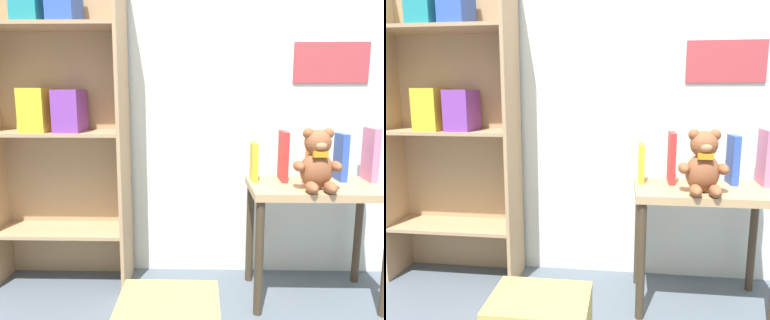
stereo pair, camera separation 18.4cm
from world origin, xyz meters
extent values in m
cube|color=silver|center=(0.00, 1.41, 1.25)|extent=(4.80, 0.06, 2.50)
cube|color=#A8383D|center=(0.43, 1.37, 1.17)|extent=(0.40, 0.01, 0.21)
cube|color=tan|center=(-0.65, 1.22, 0.82)|extent=(0.02, 0.27, 1.63)
cube|color=tan|center=(-1.00, 1.35, 0.82)|extent=(0.71, 0.02, 1.63)
cube|color=tan|center=(-1.00, 1.22, 0.29)|extent=(0.67, 0.25, 0.02)
cube|color=tan|center=(-1.00, 1.22, 0.82)|extent=(0.67, 0.25, 0.02)
cube|color=tan|center=(-1.00, 1.22, 1.34)|extent=(0.67, 0.25, 0.02)
cube|color=teal|center=(-1.08, 1.21, 1.44)|extent=(0.13, 0.19, 0.18)
cube|color=#2D51B7|center=(-0.91, 1.21, 1.44)|extent=(0.13, 0.19, 0.18)
cube|color=gold|center=(-1.08, 1.21, 0.93)|extent=(0.13, 0.19, 0.22)
cube|color=purple|center=(-0.91, 1.21, 0.93)|extent=(0.13, 0.19, 0.21)
cube|color=tan|center=(0.30, 1.10, 0.57)|extent=(0.64, 0.38, 0.04)
cylinder|color=#3E3121|center=(0.01, 0.94, 0.27)|extent=(0.04, 0.04, 0.55)
cylinder|color=#3E3121|center=(0.01, 1.26, 0.27)|extent=(0.04, 0.04, 0.55)
cylinder|color=#3E3121|center=(0.59, 1.26, 0.27)|extent=(0.04, 0.04, 0.55)
ellipsoid|color=brown|center=(0.27, 1.02, 0.67)|extent=(0.15, 0.11, 0.17)
sphere|color=brown|center=(0.27, 1.02, 0.80)|extent=(0.12, 0.12, 0.12)
sphere|color=brown|center=(0.23, 1.02, 0.84)|extent=(0.05, 0.05, 0.05)
sphere|color=brown|center=(0.32, 1.02, 0.84)|extent=(0.05, 0.05, 0.05)
ellipsoid|color=#B56E48|center=(0.27, 0.97, 0.79)|extent=(0.05, 0.04, 0.04)
ellipsoid|color=brown|center=(0.19, 1.00, 0.69)|extent=(0.05, 0.09, 0.05)
ellipsoid|color=brown|center=(0.35, 1.00, 0.69)|extent=(0.05, 0.09, 0.05)
ellipsoid|color=brown|center=(0.23, 0.93, 0.61)|extent=(0.05, 0.10, 0.05)
ellipsoid|color=brown|center=(0.31, 0.93, 0.61)|extent=(0.05, 0.10, 0.05)
cube|color=#C68419|center=(0.27, 0.97, 0.75)|extent=(0.07, 0.02, 0.03)
cube|color=gold|center=(0.01, 1.19, 0.68)|extent=(0.03, 0.13, 0.19)
cube|color=red|center=(0.16, 1.19, 0.71)|extent=(0.03, 0.15, 0.25)
cube|color=orange|center=(0.30, 1.20, 0.71)|extent=(0.04, 0.12, 0.25)
cube|color=#2D51B7|center=(0.45, 1.20, 0.70)|extent=(0.04, 0.12, 0.24)
cube|color=#D17093|center=(0.59, 1.19, 0.72)|extent=(0.04, 0.15, 0.26)
camera|label=1|loc=(-0.25, -0.67, 1.02)|focal=35.00mm
camera|label=2|loc=(-0.07, -0.65, 1.02)|focal=35.00mm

